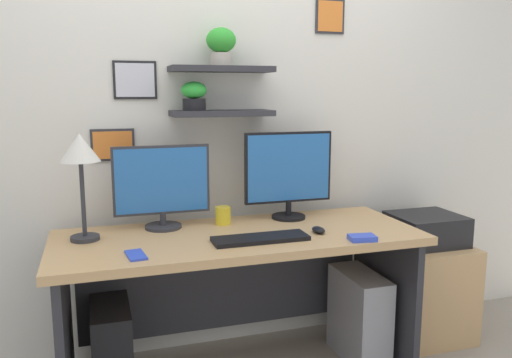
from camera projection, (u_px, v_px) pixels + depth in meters
The scene contains 14 objects.
back_wall_assembly at pixel (217, 104), 2.77m from camera, with size 4.40×0.24×2.70m.
desk at pixel (236, 271), 2.55m from camera, with size 1.74×0.68×0.75m.
monitor_left at pixel (162, 185), 2.53m from camera, with size 0.47×0.18×0.41m.
monitor_right at pixel (288, 173), 2.72m from camera, with size 0.48×0.18×0.46m.
keyboard at pixel (260, 238), 2.34m from camera, with size 0.44×0.14×0.02m, color black.
computer_mouse at pixel (318, 230), 2.47m from camera, with size 0.06×0.09×0.03m, color black.
desk_lamp at pixel (80, 156), 2.29m from camera, with size 0.18×0.18×0.49m.
cell_phone at pixel (136, 255), 2.12m from camera, with size 0.07×0.14×0.01m, color blue.
coffee_mug at pixel (223, 215), 2.63m from camera, with size 0.08×0.08×0.09m, color yellow.
scissors_tray at pixel (362, 238), 2.35m from camera, with size 0.12×0.08×0.02m, color blue.
drawer_cabinet at pixel (423, 289), 3.03m from camera, with size 0.44×0.50×0.55m, color tan.
printer at pixel (426, 229), 2.96m from camera, with size 0.38×0.34×0.17m, color black.
computer_tower_left at pixel (112, 346), 2.47m from camera, with size 0.18×0.40×0.42m, color black.
computer_tower_right at pixel (359, 316), 2.74m from camera, with size 0.18×0.40×0.48m, color #99999E.
Camera 1 is at (-0.64, -2.29, 1.42)m, focal length 36.13 mm.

